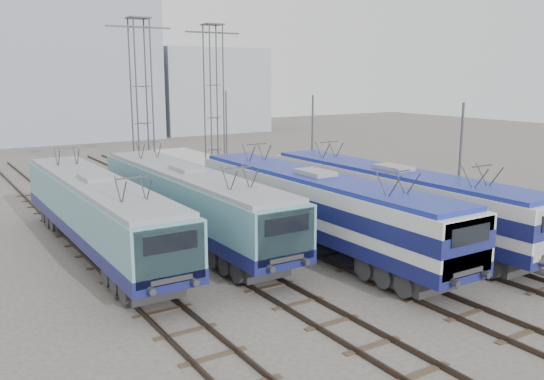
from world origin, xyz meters
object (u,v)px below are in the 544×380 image
Objects in this scene: safety_cone at (534,253)px; locomotive_center_left at (190,199)px; locomotive_center_right at (317,204)px; catenary_tower_east at (214,96)px; mast_mid at (312,149)px; mast_rear at (226,133)px; locomotive_far_right at (395,196)px; locomotive_far_left at (98,210)px; mast_front at (459,175)px; catenary_tower_west at (142,99)px.

locomotive_center_left is at bearing 135.11° from safety_cone.
catenary_tower_east reaches higher than locomotive_center_right.
locomotive_center_left is 11.85m from mast_mid.
locomotive_center_left is 19.85m from mast_rear.
locomotive_far_right is 9.85m from mast_mid.
locomotive_center_right reaches higher than locomotive_far_right.
safety_cone is at bearing -44.89° from locomotive_center_left.
locomotive_far_left is 2.51× the size of mast_mid.
catenary_tower_east reaches higher than mast_front.
catenary_tower_east is 26.74m from safety_cone.
mast_rear is (10.85, 16.58, 1.29)m from locomotive_center_left.
mast_rear reaches higher than locomotive_center_right.
locomotive_center_left is 6.34m from locomotive_center_right.
locomotive_center_right reaches higher than locomotive_center_left.
mast_rear is at bearing 90.00° from mast_front.
locomotive_center_right is 36.34× the size of safety_cone.
catenary_tower_east is 10.69m from mast_mid.
locomotive_center_left is 17.57m from catenary_tower_east.
locomotive_center_left is 2.53× the size of mast_mid.
locomotive_far_right is (13.50, -5.19, 0.06)m from locomotive_far_left.
catenary_tower_west is at bearing 110.99° from locomotive_far_right.
catenary_tower_west is (-2.25, 17.05, 4.35)m from locomotive_center_right.
locomotive_far_left reaches higher than safety_cone.
catenary_tower_east reaches higher than safety_cone.
safety_cone is at bearing -44.95° from locomotive_center_right.
mast_rear is at bearing 73.21° from locomotive_center_right.
catenary_tower_west reaches higher than locomotive_center_left.
mast_mid is (6.35, 9.05, 1.21)m from locomotive_center_right.
locomotive_center_left is 2.53× the size of mast_front.
locomotive_center_left is 16.14m from safety_cone.
catenary_tower_west is (6.75, 12.40, 4.45)m from locomotive_far_left.
mast_mid is at bearing 16.01° from locomotive_far_left.
catenary_tower_west is 24.28× the size of safety_cone.
safety_cone is at bearing -69.11° from catenary_tower_west.
catenary_tower_east is at bearing 47.39° from locomotive_far_left.
catenary_tower_east is (13.25, 14.40, 4.45)m from locomotive_far_left.
locomotive_far_left is 35.48× the size of safety_cone.
locomotive_far_right is 19.35m from catenary_tower_west.
locomotive_far_left is at bearing 144.07° from safety_cone.
locomotive_far_right is at bearing 110.59° from safety_cone.
locomotive_far_right is 1.47× the size of catenary_tower_west.
mast_mid is at bearing -90.00° from mast_rear.
mast_front is at bearing -90.00° from mast_mid.
catenary_tower_east is at bearing -136.40° from mast_rear.
locomotive_center_right is at bearing -106.79° from mast_rear.
catenary_tower_east is at bearing 101.86° from mast_mid.
catenary_tower_east is 24.28× the size of safety_cone.
safety_cone is at bearing -35.93° from locomotive_far_left.
mast_mid is 12.00m from mast_rear.
locomotive_center_right is 1.02× the size of locomotive_far_right.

